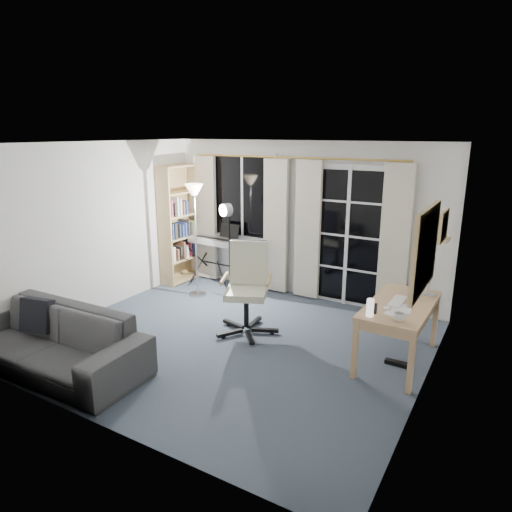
{
  "coord_description": "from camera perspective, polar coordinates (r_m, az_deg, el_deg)",
  "views": [
    {
      "loc": [
        2.88,
        -4.34,
        2.53
      ],
      "look_at": [
        0.14,
        0.35,
        1.04
      ],
      "focal_mm": 32.0,
      "sensor_mm": 36.0,
      "label": 1
    }
  ],
  "objects": [
    {
      "name": "floor",
      "position": [
        5.79,
        -2.97,
        -10.68
      ],
      "size": [
        4.5,
        4.0,
        0.02
      ],
      "primitive_type": "cube",
      "color": "#3D4659",
      "rests_on": "ground"
    },
    {
      "name": "window",
      "position": [
        7.5,
        -1.59,
        7.46
      ],
      "size": [
        1.2,
        0.08,
        1.4
      ],
      "color": "white",
      "rests_on": "floor"
    },
    {
      "name": "french_door",
      "position": [
        6.83,
        11.39,
        2.31
      ],
      "size": [
        1.32,
        0.09,
        2.11
      ],
      "color": "white",
      "rests_on": "floor"
    },
    {
      "name": "curtains",
      "position": [
        7.06,
        4.35,
        3.57
      ],
      "size": [
        3.6,
        0.07,
        2.13
      ],
      "color": "gold",
      "rests_on": "floor"
    },
    {
      "name": "bookshelf",
      "position": [
        7.96,
        -9.43,
        3.69
      ],
      "size": [
        0.36,
        0.94,
        2.0
      ],
      "rotation": [
        0.0,
        0.0,
        -0.04
      ],
      "color": "tan",
      "rests_on": "floor"
    },
    {
      "name": "torchiere_lamp",
      "position": [
        7.02,
        -7.67,
        6.12
      ],
      "size": [
        0.3,
        0.3,
        1.77
      ],
      "rotation": [
        0.0,
        0.0,
        0.09
      ],
      "color": "#B2B2B7",
      "rests_on": "floor"
    },
    {
      "name": "keyboard_piano",
      "position": [
        7.51,
        -3.78,
        1.59
      ],
      "size": [
        1.37,
        0.7,
        0.99
      ],
      "rotation": [
        0.0,
        0.0,
        -0.04
      ],
      "color": "black",
      "rests_on": "floor"
    },
    {
      "name": "studio_light",
      "position": [
        6.93,
        -3.67,
        4.37
      ],
      "size": [
        0.35,
        0.35,
        1.51
      ],
      "rotation": [
        0.0,
        0.0,
        -0.4
      ],
      "color": "black",
      "rests_on": "floor"
    },
    {
      "name": "office_chair",
      "position": [
        5.88,
        -1.05,
        -2.92
      ],
      "size": [
        0.81,
        0.79,
        1.17
      ],
      "rotation": [
        0.0,
        0.0,
        0.41
      ],
      "color": "black",
      "rests_on": "floor"
    },
    {
      "name": "desk",
      "position": [
        5.33,
        17.54,
        -6.57
      ],
      "size": [
        0.67,
        1.3,
        0.69
      ],
      "rotation": [
        0.0,
        0.0,
        -0.02
      ],
      "color": "tan",
      "rests_on": "floor"
    },
    {
      "name": "monitor",
      "position": [
        5.6,
        20.84,
        -2.02
      ],
      "size": [
        0.17,
        0.5,
        0.43
      ],
      "rotation": [
        0.0,
        0.0,
        -0.02
      ],
      "color": "silver",
      "rests_on": "desk"
    },
    {
      "name": "desk_clutter",
      "position": [
        5.16,
        16.26,
        -7.93
      ],
      "size": [
        0.41,
        0.78,
        0.88
      ],
      "rotation": [
        0.0,
        0.0,
        -0.02
      ],
      "color": "white",
      "rests_on": "desk"
    },
    {
      "name": "mug",
      "position": [
        4.8,
        17.46,
        -7.18
      ],
      "size": [
        0.12,
        0.09,
        0.11
      ],
      "primitive_type": "imported",
      "rotation": [
        0.0,
        0.0,
        -0.02
      ],
      "color": "silver",
      "rests_on": "desk"
    },
    {
      "name": "wall_mirror",
      "position": [
        4.16,
        20.36,
        0.74
      ],
      "size": [
        0.04,
        0.94,
        0.74
      ],
      "color": "tan",
      "rests_on": "floor"
    },
    {
      "name": "framed_print",
      "position": [
        5.02,
        22.38,
        3.51
      ],
      "size": [
        0.03,
        0.42,
        0.32
      ],
      "color": "tan",
      "rests_on": "floor"
    },
    {
      "name": "wall_shelf",
      "position": [
        5.55,
        22.25,
        2.53
      ],
      "size": [
        0.16,
        0.3,
        0.18
      ],
      "color": "tan",
      "rests_on": "floor"
    },
    {
      "name": "sofa",
      "position": [
        5.48,
        -24.5,
        -8.5
      ],
      "size": [
        2.27,
        0.72,
        0.88
      ],
      "rotation": [
        0.0,
        0.0,
        0.03
      ],
      "color": "#2F2F31",
      "rests_on": "floor"
    }
  ]
}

